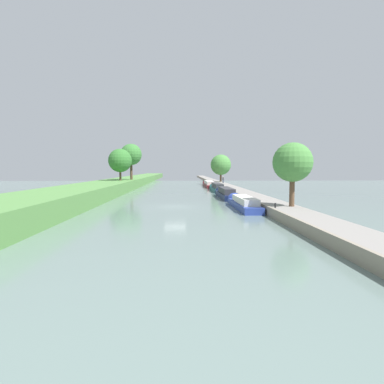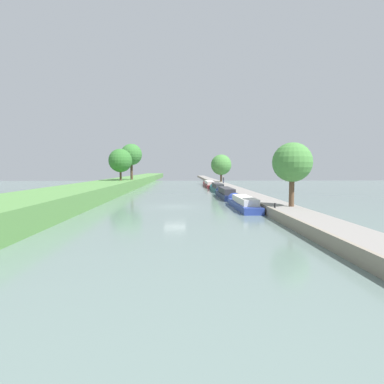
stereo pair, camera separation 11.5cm
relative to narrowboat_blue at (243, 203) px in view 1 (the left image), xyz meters
name	(u,v)px [view 1 (the left image)]	position (x,y,z in m)	size (l,w,h in m)	color
ground_plane	(175,207)	(-7.75, 1.26, -0.56)	(160.00, 160.00, 0.00)	slate
left_grassy_bank	(61,199)	(-20.91, 1.26, 0.45)	(7.97, 260.00, 2.01)	#518442
right_towpath	(266,203)	(2.97, 1.26, -0.14)	(3.10, 260.00, 0.84)	gray
stone_quay	(252,203)	(1.30, 1.26, -0.11)	(0.25, 260.00, 0.89)	gray
narrowboat_blue	(243,203)	(0.00, 0.00, 0.00)	(1.98, 11.67, 1.97)	#283D93
narrowboat_navy	(225,193)	(-0.22, 12.83, 0.09)	(1.89, 12.51, 2.12)	#141E42
narrowboat_teal	(217,188)	(0.09, 27.46, 0.09)	(1.82, 13.50, 2.09)	#195B60
narrowboat_maroon	(208,184)	(-0.26, 42.55, 0.05)	(2.01, 15.99, 2.08)	maroon
tree_rightbank_near	(293,163)	(3.64, -5.66, 4.49)	(3.77, 3.77, 6.13)	brown
tree_rightbank_midnear	(221,165)	(3.95, 51.79, 4.97)	(5.68, 5.68, 7.55)	brown
tree_leftbank_downstream	(120,161)	(-19.70, 30.41, 5.59)	(4.86, 4.86, 6.58)	#4C3828
tree_leftbank_upstream	(131,155)	(-18.28, 35.79, 7.05)	(4.77, 4.77, 8.02)	#4C3828
person_walking	(223,180)	(3.44, 42.85, 1.15)	(0.34, 0.34, 1.66)	#282D42
mooring_bollard_near	(275,205)	(1.72, -6.74, 0.50)	(0.16, 0.16, 0.45)	black
mooring_bollard_far	(213,181)	(1.72, 49.77, 0.50)	(0.16, 0.16, 0.45)	black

